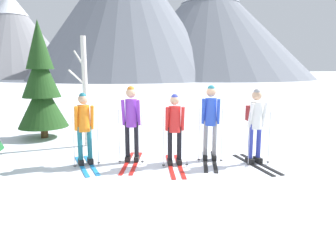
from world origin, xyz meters
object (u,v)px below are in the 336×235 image
Objects in this scene: pine_tree_near at (41,85)px; skier_in_white at (255,122)px; birch_tree_tall at (85,91)px; skier_in_blue at (210,118)px; skier_in_orange at (84,125)px; skier_in_red at (175,126)px; skier_in_purple at (132,119)px.

skier_in_white is at bearing -36.18° from pine_tree_near.
skier_in_blue is at bearing -34.50° from birch_tree_tall.
skier_in_white is at bearing -32.67° from birch_tree_tall.
skier_in_white is (3.95, -0.75, 0.05)m from skier_in_orange.
skier_in_red is 3.17m from birch_tree_tall.
skier_in_purple is 1.05× the size of skier_in_red.
skier_in_purple is at bearing -51.39° from pine_tree_near.
skier_in_red is 0.97m from skier_in_blue.
skier_in_purple is (1.11, -0.01, 0.10)m from skier_in_orange.
skier_in_orange is 3.02m from skier_in_blue.
skier_in_purple is at bearing 171.78° from skier_in_blue.
pine_tree_near is 2.00m from birch_tree_tall.
birch_tree_tall is at bearing 122.28° from skier_in_purple.
skier_in_purple is 2.94m from skier_in_white.
skier_in_blue is at bearing 10.71° from skier_in_red.
skier_in_white is (0.95, -0.47, -0.05)m from skier_in_blue.
skier_in_purple is at bearing 154.57° from skier_in_red.
skier_in_red is at bearing 171.36° from skier_in_white.
pine_tree_near reaches higher than skier_in_orange.
pine_tree_near reaches higher than skier_in_purple.
skier_in_red is (2.06, -0.47, -0.02)m from skier_in_orange.
skier_in_white reaches higher than skier_in_orange.
skier_in_red is (0.95, -0.45, -0.12)m from skier_in_purple.
skier_in_orange is 0.54× the size of birch_tree_tall.
skier_in_white is at bearing -8.64° from skier_in_red.
skier_in_purple is 0.49× the size of pine_tree_near.
birch_tree_tall is at bearing 145.50° from skier_in_blue.
pine_tree_near is (-5.42, 3.97, 0.71)m from skier_in_white.
skier_in_purple is 0.99× the size of skier_in_blue.
pine_tree_near is at bearing 114.55° from skier_in_orange.
birch_tree_tall reaches higher than skier_in_orange.
skier_in_purple reaches higher than skier_in_orange.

